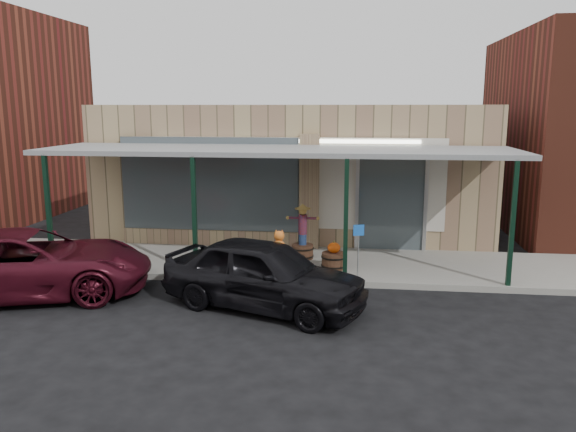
# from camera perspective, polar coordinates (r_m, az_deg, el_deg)

# --- Properties ---
(ground) EXTENTS (120.00, 120.00, 0.00)m
(ground) POSITION_cam_1_polar(r_m,az_deg,el_deg) (11.57, -3.58, -9.99)
(ground) COLOR black
(ground) RESTS_ON ground
(sidewalk) EXTENTS (40.00, 3.20, 0.15)m
(sidewalk) POSITION_cam_1_polar(r_m,az_deg,el_deg) (14.92, -1.05, -4.80)
(sidewalk) COLOR gray
(sidewalk) RESTS_ON ground
(storefront) EXTENTS (12.00, 6.25, 4.20)m
(storefront) POSITION_cam_1_polar(r_m,az_deg,el_deg) (18.99, 0.86, 4.83)
(storefront) COLOR tan
(storefront) RESTS_ON ground
(awning) EXTENTS (12.00, 3.00, 3.04)m
(awning) POSITION_cam_1_polar(r_m,az_deg,el_deg) (14.36, -1.11, 6.50)
(awning) COLOR gray
(awning) RESTS_ON ground
(block_buildings_near) EXTENTS (61.00, 8.00, 8.00)m
(block_buildings_near) POSITION_cam_1_polar(r_m,az_deg,el_deg) (19.81, 7.08, 9.86)
(block_buildings_near) COLOR maroon
(block_buildings_near) RESTS_ON ground
(barrel_scarecrow) EXTENTS (0.89, 0.69, 1.48)m
(barrel_scarecrow) POSITION_cam_1_polar(r_m,az_deg,el_deg) (14.96, 1.49, -2.47)
(barrel_scarecrow) COLOR #4C2A1E
(barrel_scarecrow) RESTS_ON sidewalk
(barrel_pumpkin) EXTENTS (0.70, 0.70, 0.71)m
(barrel_pumpkin) POSITION_cam_1_polar(r_m,az_deg,el_deg) (14.15, 4.67, -4.33)
(barrel_pumpkin) COLOR #4C2A1E
(barrel_pumpkin) RESTS_ON sidewalk
(handicap_sign) EXTENTS (0.25, 0.10, 1.27)m
(handicap_sign) POSITION_cam_1_polar(r_m,az_deg,el_deg) (13.39, 7.16, -2.78)
(handicap_sign) COLOR gray
(handicap_sign) RESTS_ON sidewalk
(parked_sedan) EXTENTS (4.65, 3.09, 1.50)m
(parked_sedan) POSITION_cam_1_polar(r_m,az_deg,el_deg) (11.70, -2.47, -5.90)
(parked_sedan) COLOR black
(parked_sedan) RESTS_ON ground
(car_maroon) EXTENTS (5.82, 3.96, 1.48)m
(car_maroon) POSITION_cam_1_polar(r_m,az_deg,el_deg) (13.71, -24.96, -4.39)
(car_maroon) COLOR #480E1C
(car_maroon) RESTS_ON ground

